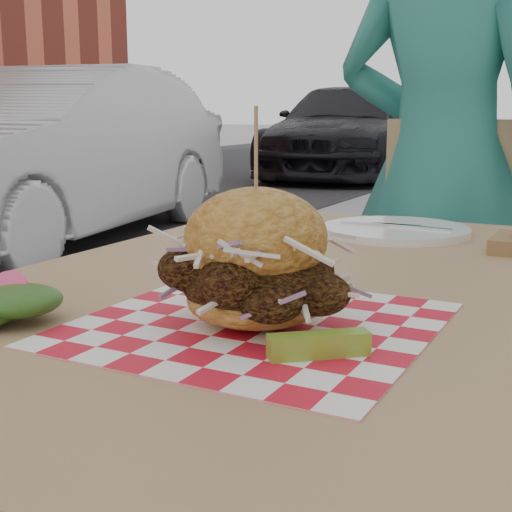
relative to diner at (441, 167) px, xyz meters
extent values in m
imported|color=#2C7F73|center=(0.00, 0.00, 0.00)|extent=(0.64, 0.45, 1.65)
imported|color=silver|center=(-3.34, 2.02, -0.18)|extent=(2.05, 4.08, 1.29)
imported|color=black|center=(-3.34, 8.30, -0.17)|extent=(2.47, 4.74, 1.31)
cube|color=tan|center=(0.07, -1.04, -0.10)|extent=(0.80, 1.20, 0.04)
cylinder|color=#333338|center=(-0.27, -0.50, -0.47)|extent=(0.05, 0.05, 0.71)
cube|color=tan|center=(0.07, -0.20, -0.38)|extent=(0.48, 0.48, 0.04)
cube|color=tan|center=(0.04, 0.00, -0.13)|extent=(0.42, 0.10, 0.50)
cylinder|color=#333338|center=(-0.08, -0.40, -0.61)|extent=(0.03, 0.03, 0.43)
cylinder|color=#333338|center=(-0.13, -0.04, -0.61)|extent=(0.03, 0.03, 0.43)
cube|color=red|center=(0.10, -1.25, -0.08)|extent=(0.36, 0.36, 0.00)
ellipsoid|color=gold|center=(0.10, -1.25, -0.05)|extent=(0.15, 0.15, 0.05)
ellipsoid|color=brown|center=(0.10, -1.25, -0.03)|extent=(0.16, 0.15, 0.08)
ellipsoid|color=gold|center=(0.10, -1.25, 0.02)|extent=(0.15, 0.15, 0.11)
cylinder|color=tan|center=(0.10, -1.25, 0.10)|extent=(0.00, 0.00, 0.11)
cube|color=#80A42F|center=(0.20, -1.32, -0.06)|extent=(0.09, 0.08, 0.02)
ellipsoid|color=#3F1419|center=(-0.13, -1.38, -0.06)|extent=(0.08, 0.08, 0.03)
ellipsoid|color=#144213|center=(-0.15, -1.36, -0.06)|extent=(0.08, 0.08, 0.03)
ellipsoid|color=#144213|center=(-0.17, -1.35, -0.06)|extent=(0.08, 0.08, 0.03)
cylinder|color=#F1437B|center=(-0.15, -1.36, -0.04)|extent=(0.05, 0.05, 0.04)
cylinder|color=white|center=(0.07, -0.64, -0.07)|extent=(0.27, 0.27, 0.01)
cube|color=silver|center=(0.04, -0.64, -0.06)|extent=(0.15, 0.03, 0.00)
cube|color=silver|center=(0.10, -0.64, -0.06)|extent=(0.15, 0.03, 0.00)
camera|label=1|loc=(0.44, -1.90, 0.15)|focal=50.00mm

